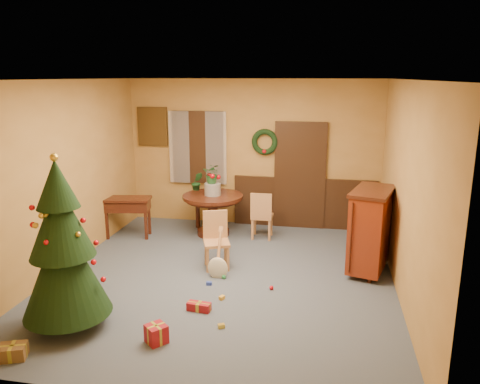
% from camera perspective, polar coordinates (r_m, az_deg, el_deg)
% --- Properties ---
extents(room_envelope, '(5.50, 5.50, 5.50)m').
position_cam_1_polar(room_envelope, '(9.29, 2.74, 2.58)').
color(room_envelope, '#3B4756').
rests_on(room_envelope, ground).
extents(dining_table, '(1.13, 1.13, 0.78)m').
position_cam_1_polar(dining_table, '(8.83, -3.32, -1.84)').
color(dining_table, black).
rests_on(dining_table, floor).
extents(urn, '(0.31, 0.31, 0.23)m').
position_cam_1_polar(urn, '(8.74, -3.35, 0.35)').
color(urn, slate).
rests_on(urn, dining_table).
extents(centerpiece_plant, '(0.33, 0.29, 0.37)m').
position_cam_1_polar(centerpiece_plant, '(8.68, -3.38, 2.26)').
color(centerpiece_plant, '#1E4C23').
rests_on(centerpiece_plant, urn).
extents(chair_near, '(0.49, 0.49, 0.89)m').
position_cam_1_polar(chair_near, '(7.39, -2.94, -5.57)').
color(chair_near, '#A27041').
rests_on(chair_near, floor).
extents(chair_far, '(0.39, 0.39, 0.89)m').
position_cam_1_polar(chair_far, '(8.61, 2.66, -2.70)').
color(chair_far, '#A27041').
rests_on(chair_far, floor).
extents(guitar, '(0.41, 0.53, 0.71)m').
position_cam_1_polar(guitar, '(7.02, -2.74, -7.66)').
color(guitar, beige).
rests_on(guitar, floor).
extents(plant_stand, '(0.28, 0.28, 0.73)m').
position_cam_1_polar(plant_stand, '(9.28, -5.19, -1.67)').
color(plant_stand, black).
rests_on(plant_stand, floor).
extents(stand_plant, '(0.27, 0.25, 0.40)m').
position_cam_1_polar(stand_plant, '(9.17, -5.26, 1.20)').
color(stand_plant, '#19471E').
rests_on(stand_plant, plant_stand).
extents(christmas_tree, '(1.03, 1.03, 2.12)m').
position_cam_1_polar(christmas_tree, '(5.83, -20.80, -6.43)').
color(christmas_tree, '#382111').
rests_on(christmas_tree, floor).
extents(writing_desk, '(0.91, 0.56, 0.76)m').
position_cam_1_polar(writing_desk, '(8.94, -13.54, -1.85)').
color(writing_desk, black).
rests_on(writing_desk, floor).
extents(sideboard, '(0.80, 1.13, 1.31)m').
position_cam_1_polar(sideboard, '(7.38, 15.60, -4.29)').
color(sideboard, '#591D0A').
rests_on(sideboard, floor).
extents(gift_a, '(0.34, 0.29, 0.15)m').
position_cam_1_polar(gift_a, '(5.83, -25.99, -17.12)').
color(gift_a, brown).
rests_on(gift_a, floor).
extents(gift_b, '(0.30, 0.30, 0.22)m').
position_cam_1_polar(gift_b, '(5.62, -10.16, -16.66)').
color(gift_b, maroon).
rests_on(gift_b, floor).
extents(gift_c, '(0.33, 0.32, 0.15)m').
position_cam_1_polar(gift_c, '(6.52, -19.87, -13.07)').
color(gift_c, brown).
rests_on(gift_c, floor).
extents(gift_d, '(0.32, 0.16, 0.11)m').
position_cam_1_polar(gift_d, '(6.23, -5.03, -13.74)').
color(gift_d, maroon).
rests_on(gift_d, floor).
extents(toy_a, '(0.09, 0.06, 0.05)m').
position_cam_1_polar(toy_a, '(6.92, -3.79, -11.06)').
color(toy_a, '#273EA9').
rests_on(toy_a, floor).
extents(toy_b, '(0.06, 0.06, 0.06)m').
position_cam_1_polar(toy_b, '(7.10, -1.98, -10.32)').
color(toy_b, '#268B43').
rests_on(toy_b, floor).
extents(toy_c, '(0.08, 0.09, 0.05)m').
position_cam_1_polar(toy_c, '(6.50, -2.23, -12.75)').
color(toy_c, gold).
rests_on(toy_c, floor).
extents(toy_d, '(0.06, 0.06, 0.06)m').
position_cam_1_polar(toy_d, '(6.78, 3.85, -11.57)').
color(toy_d, red).
rests_on(toy_d, floor).
extents(toy_e, '(0.09, 0.08, 0.05)m').
position_cam_1_polar(toy_e, '(5.85, -2.29, -16.01)').
color(toy_e, gold).
rests_on(toy_e, floor).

